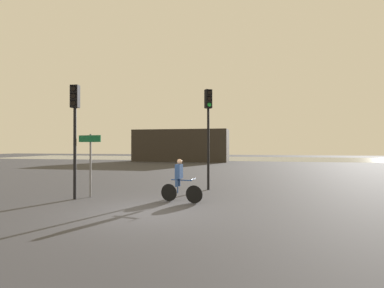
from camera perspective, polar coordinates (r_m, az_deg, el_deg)
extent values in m
plane|color=#333338|center=(9.92, -9.11, -12.67)|extent=(120.00, 120.00, 0.00)
cube|color=slate|center=(49.15, 7.97, -2.77)|extent=(80.00, 16.00, 0.01)
cube|color=#2D2823|center=(40.20, -2.11, -0.30)|extent=(12.58, 4.00, 4.25)
cylinder|color=black|center=(12.76, -21.41, -1.67)|extent=(0.12, 0.12, 3.63)
cube|color=black|center=(12.91, -21.39, 8.44)|extent=(0.34, 0.27, 0.90)
cylinder|color=black|center=(12.84, -21.67, 9.80)|extent=(0.19, 0.05, 0.19)
cube|color=black|center=(12.84, -21.71, 10.30)|extent=(0.20, 0.14, 0.02)
cylinder|color=black|center=(12.79, -21.67, 8.52)|extent=(0.19, 0.05, 0.19)
cube|color=black|center=(12.79, -21.71, 9.02)|extent=(0.20, 0.14, 0.02)
cylinder|color=black|center=(12.75, -21.68, 7.23)|extent=(0.19, 0.05, 0.19)
cube|color=black|center=(12.75, -21.72, 7.73)|extent=(0.20, 0.14, 0.02)
cylinder|color=black|center=(14.41, 3.12, -0.95)|extent=(0.12, 0.12, 3.92)
cube|color=black|center=(14.59, 3.12, 8.57)|extent=(0.40, 0.38, 0.90)
cylinder|color=black|center=(14.51, 3.34, 9.78)|extent=(0.18, 0.13, 0.19)
cube|color=black|center=(14.51, 3.37, 10.22)|extent=(0.22, 0.20, 0.02)
cylinder|color=black|center=(14.46, 3.34, 8.64)|extent=(0.18, 0.13, 0.19)
cube|color=black|center=(14.46, 3.37, 9.09)|extent=(0.22, 0.20, 0.02)
cylinder|color=green|center=(14.42, 3.34, 7.51)|extent=(0.18, 0.13, 0.19)
cube|color=black|center=(14.42, 3.37, 7.95)|extent=(0.22, 0.20, 0.02)
cylinder|color=slate|center=(13.08, -18.77, -3.90)|extent=(0.08, 0.08, 2.60)
cube|color=#116038|center=(13.01, -18.92, 0.97)|extent=(1.09, 0.21, 0.28)
cylinder|color=black|center=(11.15, 0.41, -9.57)|extent=(0.65, 0.17, 0.66)
cylinder|color=black|center=(11.60, -4.41, -9.20)|extent=(0.65, 0.17, 0.66)
cylinder|color=navy|center=(11.30, -2.05, -6.88)|extent=(0.83, 0.21, 0.04)
cylinder|color=navy|center=(11.39, -2.74, -7.97)|extent=(0.04, 0.04, 0.55)
cylinder|color=navy|center=(11.09, 0.17, -6.74)|extent=(0.12, 0.46, 0.03)
cylinder|color=navy|center=(11.27, -2.96, -6.64)|extent=(0.11, 0.11, 0.60)
cylinder|color=navy|center=(11.45, -2.51, -6.54)|extent=(0.11, 0.11, 0.60)
cube|color=navy|center=(11.31, -2.51, -5.25)|extent=(0.26, 0.33, 0.54)
sphere|color=tan|center=(11.27, -2.37, -3.38)|extent=(0.20, 0.20, 0.20)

